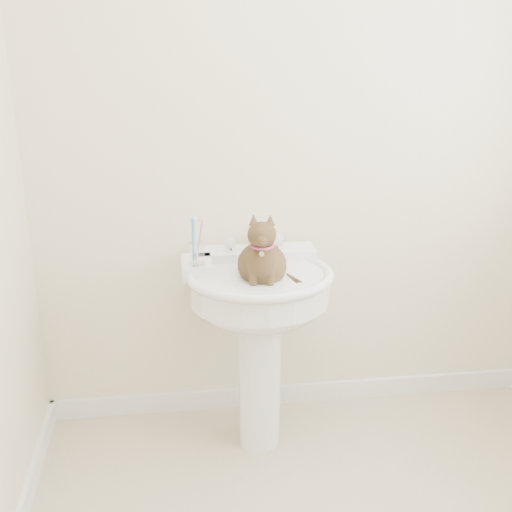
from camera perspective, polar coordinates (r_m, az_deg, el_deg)
name	(u,v)px	position (r m, az deg, el deg)	size (l,w,h in m)	color
wall_back	(299,133)	(2.65, 3.83, 10.81)	(2.20, 0.00, 2.50)	beige
baseboard_back	(293,393)	(3.06, 3.35, -12.08)	(2.20, 0.02, 0.09)	white
pedestal_sink	(259,305)	(2.51, 0.27, -4.42)	(0.58, 0.57, 0.80)	white
faucet	(255,243)	(2.57, -0.10, 1.20)	(0.28, 0.12, 0.14)	silver
soap_bar	(260,242)	(2.66, 0.33, 1.27)	(0.09, 0.06, 0.03)	gold
toothbrush_cup	(197,253)	(2.43, -5.30, 0.25)	(0.07, 0.07, 0.18)	silver
cat	(263,260)	(2.39, 0.59, -0.36)	(0.20, 0.26, 0.38)	brown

